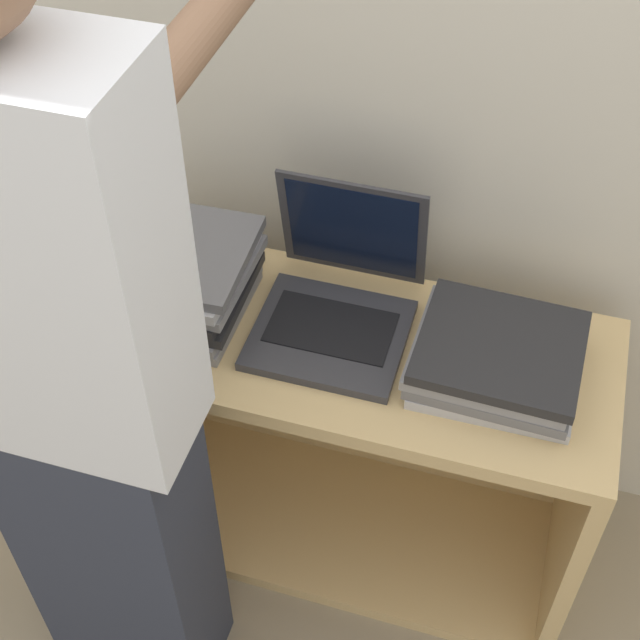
{
  "coord_description": "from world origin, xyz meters",
  "views": [
    {
      "loc": [
        0.33,
        -0.96,
        2.01
      ],
      "look_at": [
        0.0,
        0.16,
        0.81
      ],
      "focal_mm": 50.0,
      "sensor_mm": 36.0,
      "label": 1
    }
  ],
  "objects_px": {
    "person": "(77,398)",
    "laptop_stack_left": "(171,276)",
    "laptop_stack_right": "(497,358)",
    "laptop_open": "(337,300)"
  },
  "relations": [
    {
      "from": "person",
      "to": "laptop_stack_left",
      "type": "bearing_deg",
      "value": 94.33
    },
    {
      "from": "laptop_stack_left",
      "to": "laptop_stack_right",
      "type": "xyz_separation_m",
      "value": [
        0.67,
        -0.0,
        -0.04
      ]
    },
    {
      "from": "laptop_stack_right",
      "to": "person",
      "type": "distance_m",
      "value": 0.78
    },
    {
      "from": "laptop_open",
      "to": "person",
      "type": "xyz_separation_m",
      "value": [
        -0.31,
        -0.48,
        0.14
      ]
    },
    {
      "from": "laptop_open",
      "to": "person",
      "type": "distance_m",
      "value": 0.59
    },
    {
      "from": "laptop_open",
      "to": "laptop_stack_left",
      "type": "distance_m",
      "value": 0.34
    },
    {
      "from": "laptop_stack_left",
      "to": "laptop_stack_right",
      "type": "distance_m",
      "value": 0.67
    },
    {
      "from": "laptop_open",
      "to": "laptop_stack_left",
      "type": "relative_size",
      "value": 1.01
    },
    {
      "from": "laptop_stack_left",
      "to": "person",
      "type": "distance_m",
      "value": 0.44
    },
    {
      "from": "laptop_stack_left",
      "to": "laptop_stack_right",
      "type": "relative_size",
      "value": 1.03
    }
  ]
}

